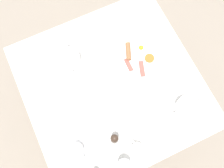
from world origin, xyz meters
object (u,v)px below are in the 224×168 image
object	(u,v)px
teapot_far	(70,59)
creamer_jug	(137,148)
teacup_with_saucer_right	(93,30)
water_glass_short	(151,29)
spoon_for_tea	(38,52)
knife_by_plate	(136,120)
water_glass_tall	(125,16)
wine_glass_spare	(124,166)
breakfast_plate	(137,58)
teacup_with_saucer_left	(77,150)
fork_by_plate	(100,110)
teapot_near	(187,107)
pepper_grinder	(114,139)

from	to	relation	value
teapot_far	creamer_jug	bearing A→B (deg)	25.11
teacup_with_saucer_right	teapot_far	bearing A→B (deg)	120.59
water_glass_short	spoon_for_tea	world-z (taller)	water_glass_short
knife_by_plate	spoon_for_tea	bearing A→B (deg)	29.83
water_glass_tall	wine_glass_spare	distance (m)	0.93
breakfast_plate	teapot_far	xyz separation A→B (m)	(0.16, 0.39, 0.04)
wine_glass_spare	creamer_jug	bearing A→B (deg)	-64.24
water_glass_tall	teapot_far	bearing A→B (deg)	105.67
teacup_with_saucer_left	spoon_for_tea	world-z (taller)	teacup_with_saucer_left
teapot_far	teacup_with_saucer_right	distance (m)	0.25
teapot_far	fork_by_plate	bearing A→B (deg)	19.70
teapot_far	water_glass_short	world-z (taller)	teapot_far
teapot_near	breakfast_plate	bearing A→B (deg)	-75.76
water_glass_short	spoon_for_tea	bearing A→B (deg)	75.66
pepper_grinder	fork_by_plate	xyz separation A→B (m)	(0.20, 0.00, -0.06)
teapot_near	teapot_far	xyz separation A→B (m)	(0.57, 0.50, 0.00)
teapot_near	teacup_with_saucer_left	distance (m)	0.68
breakfast_plate	wine_glass_spare	distance (m)	0.66
teacup_with_saucer_left	pepper_grinder	size ratio (longest dim) A/B	1.24
teapot_far	water_glass_tall	size ratio (longest dim) A/B	2.17
wine_glass_spare	teapot_far	bearing A→B (deg)	2.03
water_glass_short	fork_by_plate	xyz separation A→B (m)	(-0.33, 0.51, -0.04)
water_glass_short	knife_by_plate	bearing A→B (deg)	144.36
teapot_far	wine_glass_spare	xyz separation A→B (m)	(-0.71, -0.03, 0.01)
teacup_with_saucer_right	wine_glass_spare	size ratio (longest dim) A/B	1.27
teapot_far	water_glass_tall	xyz separation A→B (m)	(0.12, -0.44, 0.00)
spoon_for_tea	pepper_grinder	bearing A→B (deg)	-163.51
teacup_with_saucer_right	wine_glass_spare	distance (m)	0.86
fork_by_plate	knife_by_plate	world-z (taller)	same
wine_glass_spare	knife_by_plate	bearing A→B (deg)	-42.70
breakfast_plate	spoon_for_tea	xyz separation A→B (m)	(0.31, 0.56, -0.01)
wine_glass_spare	fork_by_plate	distance (m)	0.35
teacup_with_saucer_left	creamer_jug	size ratio (longest dim) A/B	1.60
water_glass_tall	creamer_jug	xyz separation A→B (m)	(-0.78, 0.30, -0.02)
breakfast_plate	teacup_with_saucer_right	world-z (taller)	teacup_with_saucer_right
teapot_far	knife_by_plate	distance (m)	0.55
teacup_with_saucer_left	fork_by_plate	world-z (taller)	teacup_with_saucer_left
water_glass_tall	spoon_for_tea	world-z (taller)	water_glass_tall
pepper_grinder	spoon_for_tea	world-z (taller)	pepper_grinder
breakfast_plate	fork_by_plate	size ratio (longest dim) A/B	1.61
creamer_jug	knife_by_plate	xyz separation A→B (m)	(0.15, -0.08, -0.03)
breakfast_plate	teapot_near	xyz separation A→B (m)	(-0.41, -0.11, 0.04)
teapot_far	creamer_jug	size ratio (longest dim) A/B	2.35
teacup_with_saucer_right	pepper_grinder	bearing A→B (deg)	165.73
teapot_near	teacup_with_saucer_left	world-z (taller)	teapot_near
creamer_jug	fork_by_plate	size ratio (longest dim) A/B	0.50
knife_by_plate	teapot_near	bearing A→B (deg)	-102.00
creamer_jug	pepper_grinder	world-z (taller)	pepper_grinder
wine_glass_spare	spoon_for_tea	distance (m)	0.88
water_glass_tall	teacup_with_saucer_right	bearing A→B (deg)	88.71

